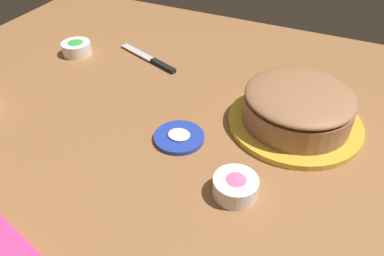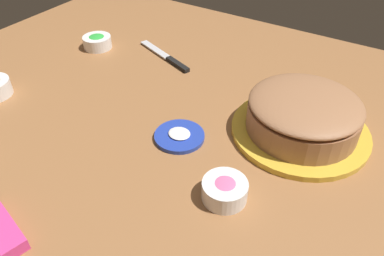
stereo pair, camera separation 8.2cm
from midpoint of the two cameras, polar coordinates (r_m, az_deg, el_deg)
ground_plane at (r=0.84m, az=-11.76°, el=-3.28°), size 1.54×1.54×0.00m
frosted_cake at (r=0.88m, az=13.11°, el=2.78°), size 0.31×0.31×0.10m
frosting_tub_lid at (r=0.84m, az=-4.76°, el=-1.47°), size 0.11×0.11×0.02m
spreading_knife at (r=1.15m, az=-8.11°, el=10.08°), size 0.23×0.10×0.01m
sprinkle_bowl_green at (r=1.24m, az=-18.96°, el=11.40°), size 0.09×0.09×0.04m
sprinkle_bowl_pink at (r=0.71m, az=3.31°, el=-8.88°), size 0.09×0.09×0.04m
candy_box_lower at (r=0.73m, az=-29.70°, el=-16.21°), size 0.15×0.10×0.02m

